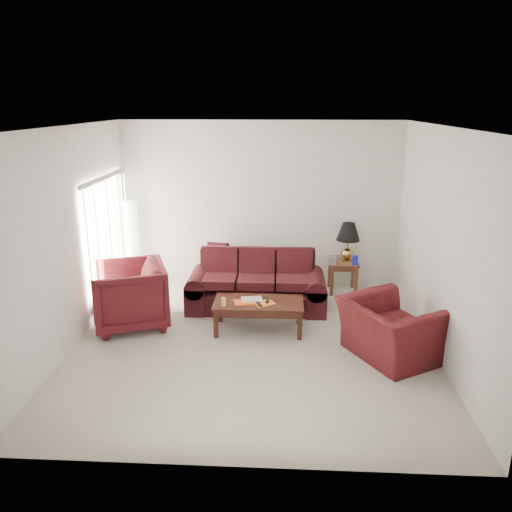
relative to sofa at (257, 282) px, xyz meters
The scene contains 19 objects.
floor 1.40m from the sofa, 89.26° to the right, with size 5.00×5.00×0.00m, color beige.
blinds 2.48m from the sofa, behind, with size 0.10×2.00×2.16m, color silver.
sofa is the anchor object (origin of this frame).
throw_pillow 1.11m from the sofa, 133.06° to the left, with size 0.38×0.11×0.38m, color black.
end_table 1.73m from the sofa, 28.86° to the left, with size 0.52×0.52×0.56m, color #473118, non-canonical shape.
table_lamp 1.86m from the sofa, 29.36° to the left, with size 0.42×0.42×0.70m, color #B47E38, non-canonical shape.
clock 1.45m from the sofa, 26.87° to the left, with size 0.13×0.05×0.13m, color silver.
blue_canister 1.84m from the sofa, 22.25° to the left, with size 0.10×0.10×0.16m, color #1A1AAB.
picture_frame 1.69m from the sofa, 35.11° to the left, with size 0.14×0.02×0.18m, color #B8B8BD.
floor_lamp 2.49m from the sofa, 159.03° to the left, with size 0.26×0.26×1.63m, color white, non-canonical shape.
armchair_left 2.05m from the sofa, 157.34° to the right, with size 1.05×1.08×0.99m, color #400E12.
armchair_right 2.44m from the sofa, 39.93° to the right, with size 1.20×1.04×0.78m, color #461012.
coffee_table 0.89m from the sofa, 84.88° to the right, with size 1.33×0.66×0.46m, color black, non-canonical shape.
magazine_red 0.92m from the sofa, 97.86° to the right, with size 0.31×0.23×0.02m, color #E04216.
magazine_white 0.80m from the sofa, 91.88° to the right, with size 0.31×0.23×0.02m, color beige.
magazine_orange 0.96m from the sofa, 79.72° to the right, with size 0.28×0.21×0.02m, color orange.
remote_a 1.02m from the sofa, 84.85° to the right, with size 0.05×0.16×0.02m, color black.
remote_b 0.90m from the sofa, 76.28° to the right, with size 0.05×0.17×0.02m, color black.
yellow_glass 1.13m from the sofa, 112.04° to the right, with size 0.07×0.07×0.12m, color gold.
Camera 1 is at (0.40, -6.39, 3.30)m, focal length 35.00 mm.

